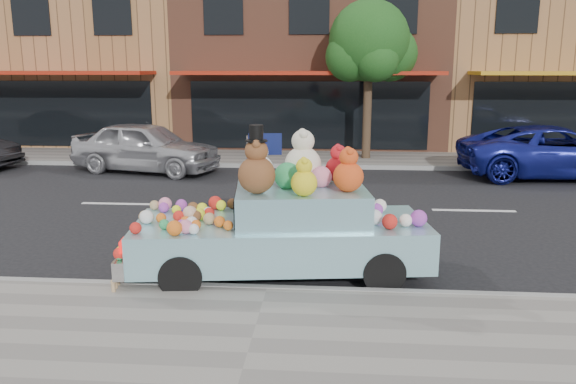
# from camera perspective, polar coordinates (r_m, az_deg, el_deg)

# --- Properties ---
(ground) EXTENTS (120.00, 120.00, 0.00)m
(ground) POSITION_cam_1_polar(r_m,az_deg,el_deg) (12.65, 0.48, -1.56)
(ground) COLOR black
(ground) RESTS_ON ground
(near_sidewalk) EXTENTS (60.00, 3.00, 0.12)m
(near_sidewalk) POSITION_cam_1_polar(r_m,az_deg,el_deg) (6.55, -3.68, -15.02)
(near_sidewalk) COLOR gray
(near_sidewalk) RESTS_ON ground
(far_sidewalk) EXTENTS (60.00, 3.00, 0.12)m
(far_sidewalk) POSITION_cam_1_polar(r_m,az_deg,el_deg) (19.00, 1.86, 3.39)
(far_sidewalk) COLOR gray
(far_sidewalk) RESTS_ON ground
(near_kerb) EXTENTS (60.00, 0.12, 0.13)m
(near_kerb) POSITION_cam_1_polar(r_m,az_deg,el_deg) (7.89, -2.12, -9.97)
(near_kerb) COLOR gray
(near_kerb) RESTS_ON ground
(far_kerb) EXTENTS (60.00, 0.12, 0.13)m
(far_kerb) POSITION_cam_1_polar(r_m,az_deg,el_deg) (17.52, 1.63, 2.63)
(far_kerb) COLOR gray
(far_kerb) RESTS_ON ground
(storefront_left) EXTENTS (10.00, 9.80, 7.30)m
(storefront_left) POSITION_cam_1_polar(r_m,az_deg,el_deg) (26.54, -20.19, 13.02)
(storefront_left) COLOR #97673F
(storefront_left) RESTS_ON ground
(storefront_mid) EXTENTS (10.00, 9.80, 7.30)m
(storefront_mid) POSITION_cam_1_polar(r_m,az_deg,el_deg) (24.23, 2.55, 13.87)
(storefront_mid) COLOR brown
(storefront_mid) RESTS_ON ground
(storefront_right) EXTENTS (10.00, 9.80, 7.30)m
(storefront_right) POSITION_cam_1_polar(r_m,az_deg,el_deg) (25.89, 25.85, 12.58)
(storefront_right) COLOR #97673F
(storefront_right) RESTS_ON ground
(street_tree) EXTENTS (3.00, 2.70, 5.22)m
(street_tree) POSITION_cam_1_polar(r_m,az_deg,el_deg) (18.84, 8.32, 14.28)
(street_tree) COLOR #38281C
(street_tree) RESTS_ON ground
(car_silver) EXTENTS (4.77, 2.82, 1.52)m
(car_silver) POSITION_cam_1_polar(r_m,az_deg,el_deg) (17.36, -14.25, 4.48)
(car_silver) COLOR silver
(car_silver) RESTS_ON ground
(car_blue) EXTENTS (5.39, 2.67, 1.47)m
(car_blue) POSITION_cam_1_polar(r_m,az_deg,el_deg) (17.68, 25.54, 3.69)
(car_blue) COLOR navy
(car_blue) RESTS_ON ground
(art_car) EXTENTS (4.66, 2.29, 2.32)m
(art_car) POSITION_cam_1_polar(r_m,az_deg,el_deg) (8.40, -0.56, -3.32)
(art_car) COLOR black
(art_car) RESTS_ON ground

